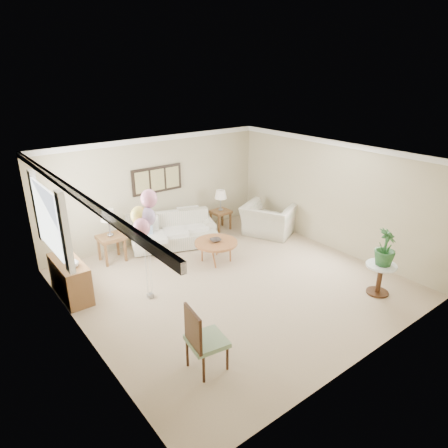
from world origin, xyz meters
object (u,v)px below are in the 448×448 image
sofa (173,233)px  coffee_table (216,243)px  accent_chair (202,338)px  armchair (268,220)px  balloon_cluster (144,215)px

sofa → coffee_table: bearing=-77.0°
coffee_table → accent_chair: accent_chair is taller
sofa → armchair: bearing=-21.0°
coffee_table → armchair: (2.04, 0.44, -0.05)m
sofa → armchair: 2.51m
sofa → accent_chair: (-1.94, -4.03, 0.23)m
sofa → accent_chair: 4.48m
armchair → coffee_table: bearing=77.3°
coffee_table → armchair: bearing=12.2°
sofa → coffee_table: 1.38m
sofa → armchair: sofa is taller
sofa → coffee_table: (0.31, -1.34, 0.12)m
armchair → balloon_cluster: 4.25m
sofa → armchair: (2.34, -0.90, 0.08)m
accent_chair → sofa: bearing=64.3°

